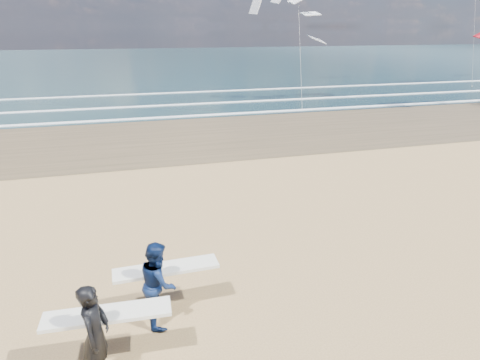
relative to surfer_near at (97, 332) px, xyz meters
name	(u,v)px	position (x,y,z in m)	size (l,w,h in m)	color
wet_sand_strip	(434,118)	(21.16, 17.71, -0.96)	(220.00, 12.00, 0.01)	#4E422A
ocean	(232,60)	(21.16, 71.71, -0.95)	(220.00, 100.00, 0.02)	#172F33
foam_breakers	(357,95)	(21.16, 27.81, -0.91)	(220.00, 11.70, 0.05)	white
surfer_near	(97,332)	(0.00, 0.00, 0.00)	(2.22, 1.06, 1.90)	black
surfer_far	(159,282)	(1.16, 1.32, -0.05)	(2.21, 1.09, 1.82)	#0C1C43
kite_1	(299,32)	(14.39, 25.48, 4.46)	(6.84, 4.85, 9.15)	slate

